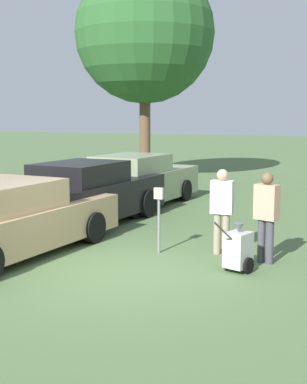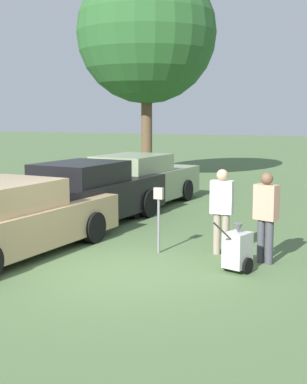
{
  "view_description": "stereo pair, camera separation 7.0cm",
  "coord_description": "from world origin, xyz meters",
  "views": [
    {
      "loc": [
        3.93,
        -7.9,
        2.67
      ],
      "look_at": [
        -0.2,
        2.04,
        1.1
      ],
      "focal_mm": 50.0,
      "sensor_mm": 36.0,
      "label": 1
    },
    {
      "loc": [
        4.0,
        -7.87,
        2.67
      ],
      "look_at": [
        -0.2,
        2.04,
        1.1
      ],
      "focal_mm": 50.0,
      "sensor_mm": 36.0,
      "label": 2
    }
  ],
  "objects": [
    {
      "name": "parked_car_sage",
      "position": [
        -2.49,
        6.11,
        0.71
      ],
      "size": [
        2.28,
        5.31,
        1.51
      ],
      "rotation": [
        0.0,
        0.0,
        -0.08
      ],
      "color": "gray",
      "rests_on": "ground_plane"
    },
    {
      "name": "equipment_cart",
      "position": [
        1.87,
        0.84,
        0.39
      ],
      "size": [
        0.53,
        1.0,
        1.0
      ],
      "rotation": [
        0.0,
        0.0,
        -0.31
      ],
      "color": "#B2B2AD",
      "rests_on": "ground_plane"
    },
    {
      "name": "parked_car_black",
      "position": [
        -2.49,
        3.22,
        0.73
      ],
      "size": [
        2.24,
        5.17,
        1.54
      ],
      "rotation": [
        0.0,
        0.0,
        -0.08
      ],
      "color": "black",
      "rests_on": "ground_plane"
    },
    {
      "name": "person_worker",
      "position": [
        1.3,
        1.85,
        0.93
      ],
      "size": [
        0.43,
        0.24,
        1.65
      ],
      "rotation": [
        0.0,
        0.0,
        3.18
      ],
      "color": "gray",
      "rests_on": "ground_plane"
    },
    {
      "name": "parked_car_tan",
      "position": [
        -2.49,
        0.22,
        0.66
      ],
      "size": [
        2.39,
        5.1,
        1.43
      ],
      "rotation": [
        0.0,
        0.0,
        -0.08
      ],
      "color": "tan",
      "rests_on": "ground_plane"
    },
    {
      "name": "shade_tree",
      "position": [
        -4.75,
        12.11,
        5.83
      ],
      "size": [
        5.53,
        5.53,
        8.61
      ],
      "color": "brown",
      "rests_on": "ground_plane"
    },
    {
      "name": "parking_meter",
      "position": [
        0.15,
        1.48,
        0.9
      ],
      "size": [
        0.18,
        0.09,
        1.28
      ],
      "color": "slate",
      "rests_on": "ground_plane"
    },
    {
      "name": "person_supervisor",
      "position": [
        2.2,
        1.55,
        0.94
      ],
      "size": [
        0.47,
        0.34,
        1.65
      ],
      "rotation": [
        0.0,
        0.0,
        2.81
      ],
      "color": "#3F3F47",
      "rests_on": "ground_plane"
    },
    {
      "name": "ground_plane",
      "position": [
        0.0,
        0.0,
        0.0
      ],
      "size": [
        120.0,
        120.0,
        0.0
      ],
      "primitive_type": "plane",
      "color": "#4C663D"
    }
  ]
}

